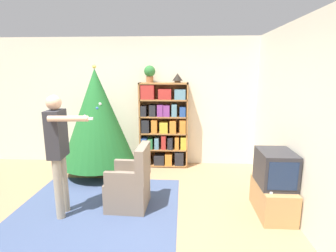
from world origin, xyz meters
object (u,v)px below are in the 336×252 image
Objects in this scene: bookshelf at (164,126)px; potted_plant at (150,73)px; television at (275,168)px; christmas_tree at (97,117)px; standing_person at (58,146)px; armchair at (131,185)px; table_lamp at (178,77)px.

potted_plant is at bearing 178.08° from bookshelf.
television is 0.28× the size of christmas_tree.
standing_person is (-0.03, -1.48, -0.12)m from christmas_tree.
christmas_tree is (-2.83, 1.29, 0.44)m from television.
bookshelf is 1.10m from potted_plant.
potted_plant is (0.92, 0.51, 0.80)m from christmas_tree.
standing_person is at bearing -70.70° from armchair.
bookshelf is 2.34m from standing_person.
television is 2.88m from standing_person.
christmas_tree reaches higher than standing_person.
television is 1.71× the size of potted_plant.
standing_person is at bearing -115.66° from potted_plant.
christmas_tree is 2.22× the size of armchair.
television is at bearing -47.65° from bookshelf.
potted_plant is 1.65× the size of table_lamp.
standing_person is at bearing -121.78° from bookshelf.
table_lamp is (1.47, 0.51, 0.71)m from christmas_tree.
bookshelf is 8.54× the size of table_lamp.
bookshelf is 1.01m from table_lamp.
bookshelf is at bearing -178.08° from table_lamp.
potted_plant is (0.96, 1.99, 0.93)m from standing_person.
television is 0.61× the size of armchair.
christmas_tree is at bearing 174.86° from standing_person.
table_lamp reaches higher than television.
armchair is 1.12m from standing_person.
christmas_tree is 1.71m from table_lamp.
potted_plant is (0.08, 1.72, 1.58)m from armchair.
christmas_tree is 1.33m from potted_plant.
bookshelf reaches higher than armchair.
television is 2.01m from armchair.
television is at bearing -43.39° from potted_plant.
bookshelf is at bearing 22.75° from christmas_tree.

